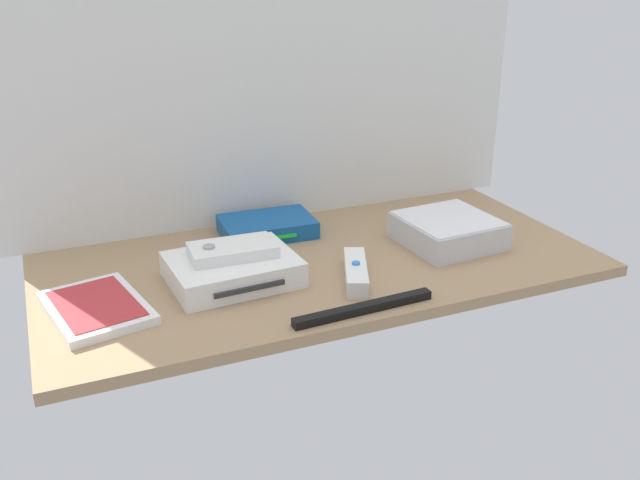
{
  "coord_description": "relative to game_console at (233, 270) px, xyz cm",
  "views": [
    {
      "loc": [
        -45.35,
        -106.01,
        51.66
      ],
      "look_at": [
        0.0,
        0.0,
        4.0
      ],
      "focal_mm": 38.81,
      "sensor_mm": 36.0,
      "label": 1
    }
  ],
  "objects": [
    {
      "name": "mini_computer",
      "position": [
        42.92,
        0.02,
        0.44
      ],
      "size": [
        18.01,
        18.01,
        5.3
      ],
      "rotation": [
        0.0,
        0.0,
        0.06
      ],
      "color": "silver",
      "rests_on": "ground_plane"
    },
    {
      "name": "network_router",
      "position": [
        12.41,
        17.9,
        -0.5
      ],
      "size": [
        18.52,
        12.97,
        3.4
      ],
      "rotation": [
        0.0,
        0.0,
        -0.04
      ],
      "color": "#145193",
      "rests_on": "ground_plane"
    },
    {
      "name": "remote_classic_pad",
      "position": [
        0.4,
        0.9,
        3.21
      ],
      "size": [
        14.71,
        8.57,
        2.4
      ],
      "rotation": [
        0.0,
        0.0,
        -0.04
      ],
      "color": "white",
      "rests_on": "game_console"
    },
    {
      "name": "sensor_bar",
      "position": [
        15.58,
        -18.73,
        -1.5
      ],
      "size": [
        24.05,
        2.82,
        1.4
      ],
      "primitive_type": "cube",
      "rotation": [
        0.0,
        0.0,
        0.04
      ],
      "color": "black",
      "rests_on": "ground_plane"
    },
    {
      "name": "back_wall",
      "position": [
        17.12,
        26.83,
        29.8
      ],
      "size": [
        110.0,
        1.2,
        64.0
      ],
      "primitive_type": "cube",
      "color": "silver",
      "rests_on": "ground"
    },
    {
      "name": "ground_plane",
      "position": [
        17.12,
        2.23,
        -3.2
      ],
      "size": [
        100.0,
        48.0,
        2.0
      ],
      "primitive_type": "cube",
      "color": "#9E7F5B",
      "rests_on": "ground"
    },
    {
      "name": "game_console",
      "position": [
        0.0,
        0.0,
        0.0
      ],
      "size": [
        21.86,
        17.39,
        4.4
      ],
      "rotation": [
        0.0,
        0.0,
        0.06
      ],
      "color": "white",
      "rests_on": "ground_plane"
    },
    {
      "name": "game_case",
      "position": [
        -22.75,
        -2.17,
        -1.44
      ],
      "size": [
        17.07,
        21.3,
        1.56
      ],
      "rotation": [
        0.0,
        0.0,
        0.2
      ],
      "color": "white",
      "rests_on": "ground_plane"
    },
    {
      "name": "remote_wand",
      "position": [
        19.47,
        -7.84,
        -0.69
      ],
      "size": [
        9.09,
        15.03,
        3.4
      ],
      "rotation": [
        0.0,
        0.0,
        -0.4
      ],
      "color": "white",
      "rests_on": "ground_plane"
    }
  ]
}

